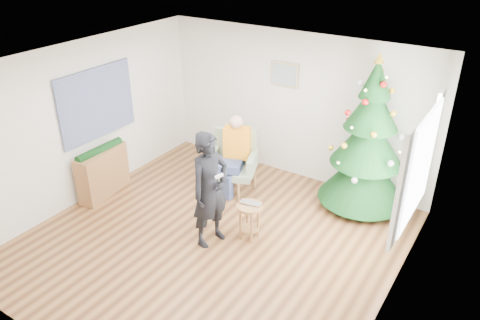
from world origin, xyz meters
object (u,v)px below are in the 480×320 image
Objects in this scene: standing_man at (210,190)px; console at (103,173)px; stool at (249,221)px; armchair at (233,168)px; christmas_tree at (368,142)px.

standing_man is 1.72× the size of console.
stool is 0.57× the size of console.
stool is 1.50m from armchair.
console is at bearing -162.93° from armchair.
console is (-2.32, 0.09, -0.46)m from standing_man.
console is (-1.73, -1.36, 0.02)m from armchair.
armchair is 0.59× the size of standing_man.
armchair is 2.20m from console.
stool is at bearing -120.72° from christmas_tree.
christmas_tree reaches higher than armchair.
christmas_tree is at bearing -22.54° from standing_man.
standing_man is (-1.48, -2.12, -0.28)m from christmas_tree.
console is at bearing -174.65° from stool.
armchair is at bearing -162.11° from christmas_tree.
console is at bearing -151.90° from christmas_tree.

